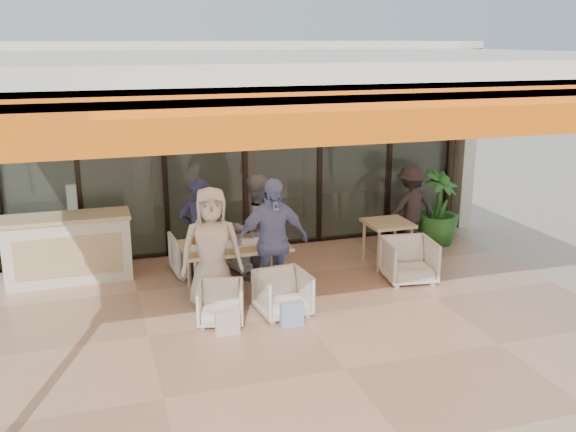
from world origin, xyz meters
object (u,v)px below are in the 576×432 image
(host_counter, at_px, (68,248))
(diner_cream, at_px, (212,249))
(side_table, at_px, (388,228))
(side_chair, at_px, (409,258))
(chair_near_right, at_px, (283,292))
(potted_palm, at_px, (438,208))
(diner_navy, at_px, (200,233))
(diner_periwinkle, at_px, (272,241))
(chair_far_left, at_px, (195,252))
(dining_table, at_px, (234,248))
(standing_woman, at_px, (411,207))
(diner_grey, at_px, (255,228))
(chair_near_left, at_px, (221,302))
(chair_far_right, at_px, (248,248))

(host_counter, xyz_separation_m, diner_cream, (1.86, -1.65, 0.32))
(side_table, xyz_separation_m, side_chair, (0.00, -0.75, -0.27))
(host_counter, relative_size, chair_near_right, 2.77)
(diner_cream, xyz_separation_m, potted_palm, (4.36, 1.58, -0.17))
(potted_palm, bearing_deg, diner_navy, -171.20)
(diner_periwinkle, bearing_deg, chair_far_left, 117.82)
(diner_navy, height_order, side_table, diner_navy)
(chair_near_right, bearing_deg, diner_periwinkle, 83.93)
(dining_table, relative_size, chair_far_left, 2.06)
(chair_far_left, distance_m, side_chair, 3.29)
(diner_periwinkle, relative_size, potted_palm, 1.30)
(chair_far_left, bearing_deg, potted_palm, 178.06)
(diner_cream, relative_size, side_chair, 2.30)
(diner_cream, relative_size, standing_woman, 1.16)
(host_counter, bearing_deg, potted_palm, -0.66)
(chair_far_left, xyz_separation_m, diner_navy, (0.00, -0.50, 0.46))
(host_counter, distance_m, diner_cream, 2.51)
(diner_navy, bearing_deg, diner_grey, -172.64)
(side_chair, bearing_deg, diner_periwinkle, -169.76)
(side_chair, bearing_deg, chair_near_left, -161.06)
(chair_near_left, relative_size, chair_near_right, 0.90)
(dining_table, xyz_separation_m, potted_palm, (3.95, 1.12, -0.00))
(dining_table, height_order, side_table, dining_table)
(host_counter, distance_m, side_chair, 5.13)
(chair_far_right, height_order, diner_cream, diner_cream)
(host_counter, height_order, potted_palm, potted_palm)
(chair_near_right, bearing_deg, side_table, 25.49)
(potted_palm, bearing_deg, diner_grey, -169.15)
(dining_table, height_order, diner_cream, diner_cream)
(chair_near_right, bearing_deg, diner_navy, 114.89)
(diner_navy, height_order, diner_cream, diner_cream)
(chair_far_right, distance_m, chair_near_left, 2.08)
(chair_far_right, relative_size, diner_navy, 0.41)
(side_chair, bearing_deg, diner_grey, 167.49)
(diner_navy, distance_m, side_chair, 3.16)
(diner_grey, xyz_separation_m, diner_cream, (-0.84, -0.90, 0.03))
(diner_cream, xyz_separation_m, side_chair, (3.02, 0.09, -0.48))
(host_counter, relative_size, chair_far_left, 2.54)
(chair_near_right, distance_m, side_chair, 2.26)
(diner_periwinkle, bearing_deg, chair_far_right, 86.86)
(dining_table, distance_m, chair_near_right, 1.10)
(host_counter, distance_m, side_table, 4.95)
(chair_near_left, height_order, diner_cream, diner_cream)
(chair_near_left, relative_size, diner_grey, 0.37)
(diner_navy, relative_size, diner_grey, 1.00)
(chair_far_right, relative_size, chair_near_right, 1.01)
(host_counter, bearing_deg, diner_grey, -15.44)
(chair_near_left, distance_m, diner_navy, 1.49)
(chair_near_left, distance_m, standing_woman, 4.36)
(host_counter, height_order, chair_far_left, host_counter)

